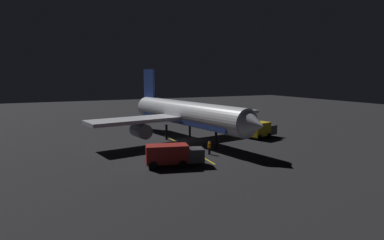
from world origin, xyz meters
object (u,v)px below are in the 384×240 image
object	(u,v)px
baggage_truck	(172,155)
traffic_cone_near_left	(151,151)
airliner	(184,114)
traffic_cone_near_right	(169,148)
ground_crew_worker	(209,148)
traffic_cone_under_wing	(185,161)
catering_truck	(261,130)

from	to	relation	value
baggage_truck	traffic_cone_near_left	xyz separation A→B (m)	(0.27, -6.79, -1.02)
airliner	traffic_cone_near_left	bearing A→B (deg)	39.13
airliner	traffic_cone_near_right	size ratio (longest dim) A/B	60.16
ground_crew_worker	traffic_cone_under_wing	xyz separation A→B (m)	(4.61, 2.53, -0.64)
traffic_cone_near_left	ground_crew_worker	bearing A→B (deg)	150.24
catering_truck	ground_crew_worker	xyz separation A→B (m)	(12.89, 6.02, -0.42)
airliner	baggage_truck	world-z (taller)	airliner
airliner	catering_truck	xyz separation A→B (m)	(-11.91, 3.95, -2.79)
traffic_cone_under_wing	airliner	bearing A→B (deg)	-114.09
traffic_cone_near_left	traffic_cone_near_right	bearing A→B (deg)	-160.60
traffic_cone_near_left	traffic_cone_near_right	xyz separation A→B (m)	(-2.90, -1.02, 0.00)
catering_truck	traffic_cone_near_right	size ratio (longest dim) A/B	10.48
traffic_cone_under_wing	traffic_cone_near_right	bearing A→B (deg)	-96.95
baggage_truck	ground_crew_worker	size ratio (longest dim) A/B	3.88
airliner	ground_crew_worker	size ratio (longest dim) A/B	19.02
catering_truck	traffic_cone_near_left	bearing A→B (deg)	6.52
baggage_truck	traffic_cone_near_left	size ratio (longest dim) A/B	12.26
traffic_cone_under_wing	baggage_truck	bearing A→B (deg)	15.15
ground_crew_worker	traffic_cone_near_right	size ratio (longest dim) A/B	3.16
airliner	catering_truck	size ratio (longest dim) A/B	5.74
baggage_truck	catering_truck	xyz separation A→B (m)	(-19.25, -9.02, 0.04)
traffic_cone_near_left	traffic_cone_near_right	distance (m)	3.08
baggage_truck	traffic_cone_near_right	world-z (taller)	baggage_truck
airliner	ground_crew_worker	world-z (taller)	airliner
baggage_truck	traffic_cone_near_right	distance (m)	8.31
catering_truck	airliner	bearing A→B (deg)	-18.36
baggage_truck	ground_crew_worker	world-z (taller)	baggage_truck
traffic_cone_near_right	airliner	bearing A→B (deg)	-132.30
traffic_cone_near_right	traffic_cone_under_wing	bearing A→B (deg)	83.05
ground_crew_worker	traffic_cone_near_left	size ratio (longest dim) A/B	3.16
airliner	traffic_cone_under_wing	size ratio (longest dim) A/B	60.16
catering_truck	traffic_cone_under_wing	distance (m)	19.51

